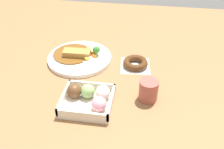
{
  "coord_description": "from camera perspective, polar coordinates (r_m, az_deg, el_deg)",
  "views": [
    {
      "loc": [
        -0.22,
        0.86,
        0.65
      ],
      "look_at": [
        -0.09,
        0.03,
        0.03
      ],
      "focal_mm": 41.66,
      "sensor_mm": 36.0,
      "label": 1
    }
  ],
  "objects": [
    {
      "name": "donut_box",
      "position": [
        0.94,
        -5.01,
        -5.19
      ],
      "size": [
        0.18,
        0.17,
        0.07
      ],
      "color": "beige",
      "rests_on": "ground_plane"
    },
    {
      "name": "curry_plate",
      "position": [
        1.19,
        -7.2,
        3.8
      ],
      "size": [
        0.29,
        0.29,
        0.06
      ],
      "color": "white",
      "rests_on": "ground_plane"
    },
    {
      "name": "ground_plane",
      "position": [
        1.1,
        -4.54,
        0.22
      ],
      "size": [
        1.6,
        1.6,
        0.0
      ],
      "primitive_type": "plane",
      "color": "brown"
    },
    {
      "name": "coffee_mug",
      "position": [
        0.96,
        8.0,
        -3.44
      ],
      "size": [
        0.07,
        0.07,
        0.08
      ],
      "primitive_type": "cylinder",
      "color": "#9E4C42",
      "rests_on": "ground_plane"
    },
    {
      "name": "chocolate_ring_donut",
      "position": [
        1.14,
        5.16,
        2.51
      ],
      "size": [
        0.14,
        0.14,
        0.03
      ],
      "color": "white",
      "rests_on": "ground_plane"
    }
  ]
}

